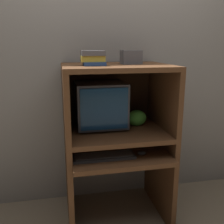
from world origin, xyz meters
TOP-DOWN VIEW (x-y plane):
  - wall_back at (0.00, 0.74)m, footprint 6.00×0.06m
  - desk_base at (0.00, 0.29)m, footprint 0.85×0.74m
  - desk_monitor_shelf at (0.00, 0.34)m, footprint 0.85×0.68m
  - hutch_upper at (0.00, 0.37)m, footprint 0.85×0.68m
  - crt_monitor at (-0.11, 0.43)m, footprint 0.41×0.38m
  - keyboard at (-0.14, 0.13)m, footprint 0.47×0.16m
  - mouse at (0.16, 0.13)m, footprint 0.07×0.05m
  - snack_bag at (0.20, 0.40)m, footprint 0.17×0.13m
  - book_stack at (-0.19, 0.26)m, footprint 0.18×0.12m
  - storage_box at (0.13, 0.37)m, footprint 0.15×0.13m

SIDE VIEW (x-z plane):
  - desk_base at x=0.00m, z-range 0.08..0.72m
  - keyboard at x=-0.14m, z-range 0.65..0.67m
  - mouse at x=0.16m, z-range 0.65..0.68m
  - desk_monitor_shelf at x=0.00m, z-range 0.69..0.84m
  - snack_bag at x=0.20m, z-range 0.80..0.94m
  - crt_monitor at x=-0.11m, z-range 0.81..1.19m
  - hutch_upper at x=0.00m, z-range 0.89..1.42m
  - wall_back at x=0.00m, z-range 0.00..2.60m
  - storage_box at x=0.13m, z-range 1.33..1.44m
  - book_stack at x=-0.19m, z-range 1.33..1.44m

